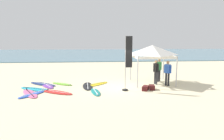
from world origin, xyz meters
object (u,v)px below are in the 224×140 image
at_px(canopy_tent, 152,50).
at_px(surfboard_purple, 47,86).
at_px(person_black, 156,70).
at_px(gear_bag_near_tent, 152,87).
at_px(person_blue, 168,71).
at_px(person_green, 159,69).
at_px(surfboard_lime, 62,84).
at_px(surfboard_blue, 32,94).
at_px(surfboard_teal, 96,92).
at_px(surfboard_cyan, 36,89).
at_px(surfboard_navy, 43,84).
at_px(surfboard_pink, 30,93).
at_px(banner_flag, 127,65).
at_px(gear_bag_by_pole, 145,88).
at_px(surfboard_yellow, 96,84).
at_px(surfboard_black, 88,86).
at_px(surfboard_red, 56,92).

relative_size(canopy_tent, surfboard_purple, 1.32).
xyz_separation_m(person_black, gear_bag_near_tent, (-0.70, -1.53, -0.85)).
distance_m(person_blue, person_green, 1.46).
relative_size(surfboard_lime, surfboard_blue, 0.88).
height_order(surfboard_teal, person_blue, person_blue).
bearing_deg(surfboard_cyan, surfboard_navy, 86.88).
xyz_separation_m(surfboard_pink, person_black, (8.09, 1.97, 0.95)).
bearing_deg(person_green, surfboard_navy, -177.83).
distance_m(banner_flag, gear_bag_by_pole, 1.84).
height_order(surfboard_yellow, gear_bag_by_pole, gear_bag_by_pole).
xyz_separation_m(person_blue, person_green, (-0.13, 1.46, 0.00)).
height_order(surfboard_blue, surfboard_pink, same).
distance_m(canopy_tent, surfboard_navy, 8.12).
bearing_deg(gear_bag_by_pole, banner_flag, 176.69).
height_order(surfboard_black, surfboard_yellow, same).
height_order(surfboard_lime, gear_bag_near_tent, gear_bag_near_tent).
relative_size(surfboard_teal, banner_flag, 0.56).
distance_m(surfboard_blue, person_green, 9.01).
relative_size(surfboard_pink, surfboard_purple, 1.13).
relative_size(canopy_tent, surfboard_blue, 1.39).
bearing_deg(surfboard_red, gear_bag_by_pole, 0.65).
height_order(surfboard_pink, surfboard_purple, same).
bearing_deg(banner_flag, canopy_tent, 43.70).
bearing_deg(person_black, surfboard_navy, 175.80).
distance_m(surfboard_black, surfboard_yellow, 0.73).
distance_m(person_green, person_black, 1.04).
distance_m(surfboard_cyan, gear_bag_by_pole, 6.92).
distance_m(person_green, gear_bag_near_tent, 2.85).
xyz_separation_m(surfboard_black, surfboard_red, (-1.85, -1.48, 0.00)).
bearing_deg(surfboard_teal, surfboard_cyan, 164.21).
bearing_deg(surfboard_teal, surfboard_red, 174.83).
height_order(surfboard_navy, gear_bag_near_tent, gear_bag_near_tent).
xyz_separation_m(surfboard_blue, surfboard_yellow, (3.69, 2.31, -0.00)).
bearing_deg(surfboard_yellow, surfboard_red, -141.65).
bearing_deg(surfboard_black, gear_bag_near_tent, -16.79).
relative_size(surfboard_black, surfboard_navy, 1.03).
bearing_deg(banner_flag, gear_bag_near_tent, 4.10).
distance_m(surfboard_black, surfboard_lime, 2.00).
bearing_deg(gear_bag_by_pole, surfboard_red, -179.35).
bearing_deg(gear_bag_by_pole, canopy_tent, 65.15).
bearing_deg(surfboard_teal, gear_bag_by_pole, 5.08).
bearing_deg(surfboard_pink, surfboard_purple, 75.27).
relative_size(surfboard_blue, surfboard_purple, 0.95).
relative_size(surfboard_blue, gear_bag_near_tent, 3.31).
bearing_deg(surfboard_yellow, surfboard_navy, 173.43).
height_order(surfboard_teal, surfboard_purple, same).
bearing_deg(surfboard_lime, surfboard_red, -90.71).
bearing_deg(surfboard_cyan, person_black, 6.53).
bearing_deg(surfboard_purple, person_green, 5.91).
bearing_deg(person_black, surfboard_purple, 179.46).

